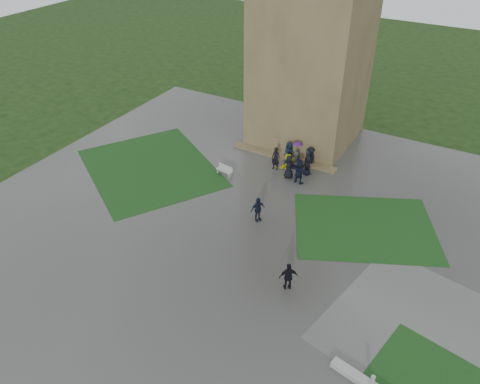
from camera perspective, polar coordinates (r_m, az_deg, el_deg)
The scene contains 10 objects.
ground at distance 30.76m, azimuth -3.11°, elevation -4.49°, with size 120.00×120.00×0.00m, color black.
plaza at distance 32.10m, azimuth -1.21°, elevation -2.54°, with size 34.00×34.00×0.02m, color #393836.
lawn_inset_left at distance 37.69m, azimuth -10.84°, elevation 2.92°, with size 11.00×9.00×0.01m, color #123613.
lawn_inset_right at distance 31.89m, azimuth 14.93°, elevation -4.14°, with size 9.00×7.00×0.01m, color #123613.
tower at distance 38.84m, azimuth 8.97°, elevation 18.55°, with size 8.00×8.00×18.00m, color brown.
tower_plinth at distance 38.46m, azimuth 5.34°, elevation 4.28°, with size 9.00×0.80×0.22m, color brown.
bench at distance 35.98m, azimuth -1.88°, elevation 2.70°, with size 1.40×0.62×0.78m.
visitor_cluster at distance 36.01m, azimuth 6.60°, elevation 3.68°, with size 3.84×3.72×2.66m.
pedestrian_mid at distance 30.92m, azimuth 2.18°, elevation -2.11°, with size 1.04×0.59×1.78m, color black.
pedestrian_near at distance 26.25m, azimuth 5.94°, elevation -10.21°, with size 1.04×0.59×1.78m, color black.
Camera 1 is at (13.30, -20.05, 19.17)m, focal length 35.00 mm.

